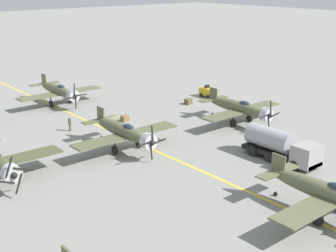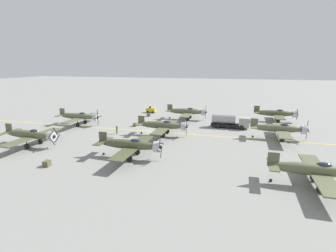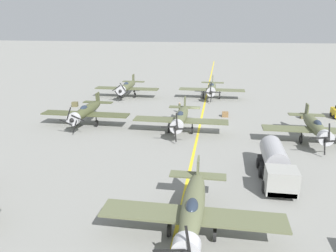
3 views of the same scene
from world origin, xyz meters
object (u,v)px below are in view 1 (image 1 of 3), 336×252
Objects in this scene: supply_crate_mid_lane at (125,118)px; tow_tractor at (208,92)px; airplane_mid_center at (125,132)px; airplane_mid_left at (240,108)px; fuel_tanker at (281,146)px; supply_crate_by_tanker at (188,102)px; ground_crew_walking at (70,123)px; airplane_near_center at (59,91)px; airplane_far_center at (327,193)px.

tow_tractor is at bearing -172.74° from supply_crate_mid_lane.
airplane_mid_left is at bearing 169.53° from airplane_mid_center.
fuel_tanker reaches higher than supply_crate_by_tanker.
airplane_mid_left is at bearing 148.31° from ground_crew_walking.
airplane_mid_center is at bearing -50.43° from fuel_tanker.
tow_tractor is at bearing 148.39° from airplane_near_center.
airplane_near_center is 25.46m from airplane_mid_left.
airplane_near_center is 33.42m from fuel_tanker.
airplane_mid_center is 4.62× the size of tow_tractor.
airplane_near_center is 4.62× the size of tow_tractor.
fuel_tanker is (-6.71, 32.74, -0.50)m from airplane_near_center.
airplane_far_center reaches higher than supply_crate_by_tanker.
supply_crate_mid_lane is (16.52, 2.10, -0.41)m from tow_tractor.
airplane_far_center is at bearing 59.15° from tow_tractor.
tow_tractor is at bearing -160.31° from airplane_mid_center.
fuel_tanker is 22.55m from supply_crate_by_tanker.
supply_crate_mid_lane is (10.20, -9.72, -1.63)m from airplane_mid_left.
supply_crate_mid_lane is (-2.37, -29.53, -1.63)m from airplane_far_center.
airplane_mid_center reaches higher than tow_tractor.
airplane_mid_left reaches higher than fuel_tanker.
airplane_far_center is 1.00× the size of airplane_mid_center.
airplane_mid_center reaches higher than airplane_far_center.
airplane_mid_center is 13.21× the size of supply_crate_mid_lane.
supply_crate_by_tanker is (-18.56, -0.02, -0.55)m from ground_crew_walking.
ground_crew_walking is at bearing -87.19° from airplane_mid_center.
airplane_mid_center is at bearing 77.81° from airplane_near_center.
fuel_tanker is at bearing 117.95° from ground_crew_walking.
airplane_near_center reaches higher than fuel_tanker.
airplane_near_center is 18.11m from supply_crate_by_tanker.
fuel_tanker reaches higher than ground_crew_walking.
airplane_near_center is at bearing -111.89° from ground_crew_walking.
airplane_near_center is 20.92m from airplane_mid_center.
airplane_far_center is 30.84m from ground_crew_walking.
airplane_near_center is 1.00× the size of airplane_far_center.
airplane_far_center is 21.50m from airplane_mid_center.
airplane_mid_center is (3.36, -21.24, 0.00)m from airplane_far_center.
airplane_near_center reaches higher than airplane_mid_left.
ground_crew_walking is at bearing 0.06° from supply_crate_by_tanker.
ground_crew_walking is at bearing 2.83° from tow_tractor.
fuel_tanker is 8.62× the size of supply_crate_by_tanker.
airplane_mid_left is 4.62× the size of tow_tractor.
supply_crate_mid_lane is at bearing 4.77° from supply_crate_by_tanker.
airplane_mid_left is 13.21× the size of supply_crate_mid_lane.
airplane_mid_left is at bearing 136.40° from supply_crate_mid_lane.
tow_tractor is 2.86× the size of supply_crate_mid_lane.
airplane_mid_left is at bearing 116.63° from airplane_near_center.
airplane_mid_center is 12.93× the size of supply_crate_by_tanker.
supply_crate_mid_lane is (-5.73, -8.29, -1.63)m from airplane_mid_center.
airplane_mid_left reaches higher than airplane_far_center.
tow_tractor is at bearing -112.98° from airplane_mid_left.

